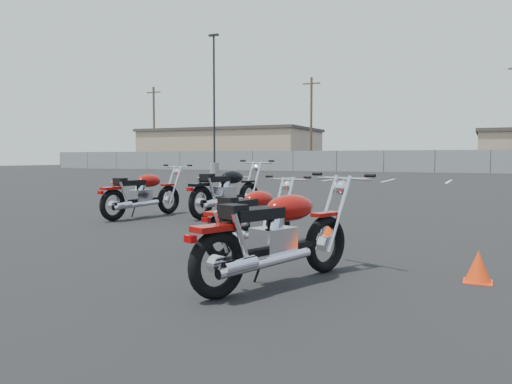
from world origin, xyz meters
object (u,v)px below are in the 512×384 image
at_px(motorcycle_front_red, 142,194).
at_px(motorcycle_third_red, 252,218).
at_px(motorcycle_rear_red, 277,235).
at_px(motorcycle_second_black, 226,191).

bearing_deg(motorcycle_front_red, motorcycle_third_red, -33.54).
xyz_separation_m(motorcycle_third_red, motorcycle_rear_red, (0.96, -1.47, 0.04)).
bearing_deg(motorcycle_third_red, motorcycle_second_black, 122.93).
distance_m(motorcycle_second_black, motorcycle_rear_red, 5.72).
xyz_separation_m(motorcycle_second_black, motorcycle_rear_red, (3.12, -4.80, -0.05)).
height_order(motorcycle_front_red, motorcycle_second_black, motorcycle_second_black).
xyz_separation_m(motorcycle_front_red, motorcycle_third_red, (3.60, -2.39, -0.05)).
height_order(motorcycle_second_black, motorcycle_rear_red, motorcycle_second_black).
height_order(motorcycle_third_red, motorcycle_rear_red, motorcycle_rear_red).
height_order(motorcycle_front_red, motorcycle_third_red, motorcycle_front_red).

